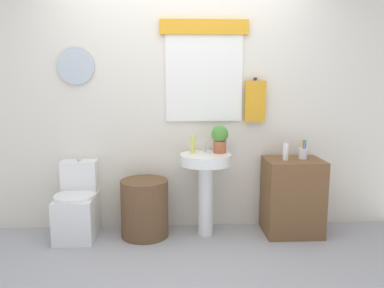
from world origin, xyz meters
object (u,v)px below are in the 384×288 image
object	(u,v)px
laundry_hamper	(145,208)
toothbrush_cup	(303,153)
pedestal_sink	(206,175)
lotion_bottle	(286,152)
potted_plant	(220,138)
toilet	(78,207)
wooden_cabinet	(292,196)
soap_bottle	(193,145)

from	to	relation	value
laundry_hamper	toothbrush_cup	size ratio (longest dim) A/B	3.00
pedestal_sink	lotion_bottle	size ratio (longest dim) A/B	4.82
toothbrush_cup	potted_plant	bearing A→B (deg)	177.15
potted_plant	lotion_bottle	xyz separation A→B (m)	(0.62, -0.10, -0.12)
toilet	pedestal_sink	bearing A→B (deg)	-1.41
toilet	lotion_bottle	bearing A→B (deg)	-2.03
laundry_hamper	lotion_bottle	bearing A→B (deg)	-1.70
laundry_hamper	potted_plant	size ratio (longest dim) A/B	2.09
wooden_cabinet	lotion_bottle	world-z (taller)	lotion_bottle
toilet	pedestal_sink	world-z (taller)	pedestal_sink
laundry_hamper	lotion_bottle	size ratio (longest dim) A/B	3.33
laundry_hamper	toilet	bearing A→B (deg)	177.30
pedestal_sink	soap_bottle	size ratio (longest dim) A/B	4.75
potted_plant	toothbrush_cup	bearing A→B (deg)	-2.85
laundry_hamper	pedestal_sink	xyz separation A→B (m)	(0.59, -0.00, 0.32)
lotion_bottle	toothbrush_cup	world-z (taller)	toothbrush_cup
wooden_cabinet	lotion_bottle	bearing A→B (deg)	-157.09
toilet	soap_bottle	size ratio (longest dim) A/B	4.36
laundry_hamper	wooden_cabinet	size ratio (longest dim) A/B	0.75
lotion_bottle	toothbrush_cup	bearing A→B (deg)	17.54
toilet	lotion_bottle	world-z (taller)	lotion_bottle
wooden_cabinet	pedestal_sink	bearing A→B (deg)	-180.00
wooden_cabinet	potted_plant	bearing A→B (deg)	175.19
soap_bottle	lotion_bottle	world-z (taller)	soap_bottle
pedestal_sink	wooden_cabinet	size ratio (longest dim) A/B	1.08
wooden_cabinet	toothbrush_cup	world-z (taller)	toothbrush_cup
laundry_hamper	soap_bottle	xyz separation A→B (m)	(0.47, 0.05, 0.61)
potted_plant	wooden_cabinet	bearing A→B (deg)	-4.81
laundry_hamper	wooden_cabinet	xyz separation A→B (m)	(1.44, 0.00, 0.09)
wooden_cabinet	potted_plant	xyz separation A→B (m)	(-0.71, 0.06, 0.58)
pedestal_sink	lotion_bottle	bearing A→B (deg)	-3.02
potted_plant	lotion_bottle	world-z (taller)	potted_plant
lotion_bottle	wooden_cabinet	bearing A→B (deg)	22.91
wooden_cabinet	lotion_bottle	xyz separation A→B (m)	(-0.09, -0.04, 0.46)
pedestal_sink	lotion_bottle	distance (m)	0.79
toilet	pedestal_sink	size ratio (longest dim) A/B	0.92
laundry_hamper	soap_bottle	bearing A→B (deg)	6.10
soap_bottle	toothbrush_cup	distance (m)	1.07
wooden_cabinet	toothbrush_cup	size ratio (longest dim) A/B	4.02
toothbrush_cup	soap_bottle	bearing A→B (deg)	178.38
wooden_cabinet	soap_bottle	world-z (taller)	soap_bottle
wooden_cabinet	toothbrush_cup	bearing A→B (deg)	11.83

